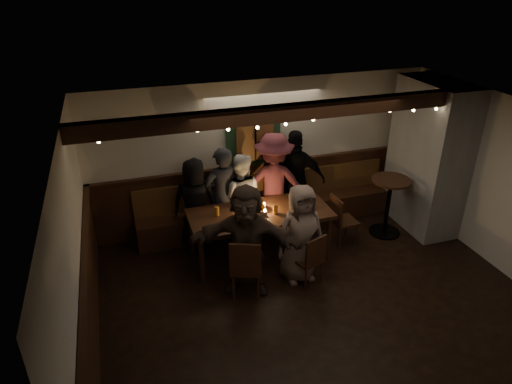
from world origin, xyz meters
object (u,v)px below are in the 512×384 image
object	(u,v)px
chair_near_left	(246,265)
chair_end	(340,217)
person_b	(222,196)
person_a	(195,203)
dining_table	(260,216)
high_top	(389,200)
person_c	(241,197)
chair_near_right	(311,257)
person_e	(295,180)
person_d	(274,184)
person_f	(246,240)
person_g	(300,234)

from	to	relation	value
chair_near_left	chair_end	xyz separation A→B (m)	(1.90, 0.87, -0.05)
person_b	person_a	bearing A→B (deg)	-13.14
dining_table	high_top	xyz separation A→B (m)	(2.31, -0.02, -0.07)
chair_near_left	person_c	xyz separation A→B (m)	(0.38, 1.57, 0.23)
chair_near_right	person_a	xyz separation A→B (m)	(-1.37, 1.60, 0.30)
chair_near_left	chair_near_right	bearing A→B (deg)	-0.52
chair_near_left	person_e	size ratio (longest dim) A/B	0.53
chair_end	chair_near_left	bearing A→B (deg)	-155.40
dining_table	high_top	size ratio (longest dim) A/B	2.13
dining_table	chair_end	world-z (taller)	dining_table
chair_near_right	person_d	xyz separation A→B (m)	(0.00, 1.63, 0.43)
person_b	person_f	size ratio (longest dim) A/B	1.01
person_b	person_d	bearing A→B (deg)	174.13
person_d	person_f	world-z (taller)	person_d
chair_near_left	person_c	distance (m)	1.63
person_f	person_a	bearing A→B (deg)	130.42
chair_end	person_d	world-z (taller)	person_d
chair_near_right	person_e	xyz separation A→B (m)	(0.41, 1.69, 0.42)
dining_table	person_c	xyz separation A→B (m)	(-0.13, 0.64, 0.04)
chair_near_right	person_b	xyz separation A→B (m)	(-0.92, 1.57, 0.38)
high_top	person_f	bearing A→B (deg)	-164.89
dining_table	person_d	world-z (taller)	person_d
person_c	person_d	bearing A→B (deg)	-153.99
person_f	person_c	bearing A→B (deg)	100.38
high_top	person_a	distance (m)	3.28
chair_near_right	person_e	distance (m)	1.79
person_b	person_e	distance (m)	1.34
high_top	person_b	bearing A→B (deg)	166.65
person_c	person_f	distance (m)	1.45
dining_table	person_g	world-z (taller)	person_g
chair_end	high_top	bearing A→B (deg)	2.33
person_a	person_b	size ratio (longest dim) A/B	0.91
chair_near_right	person_b	size ratio (longest dim) A/B	0.49
person_a	person_f	size ratio (longest dim) A/B	0.91
chair_near_left	person_f	bearing A→B (deg)	71.14
chair_end	person_f	size ratio (longest dim) A/B	0.52
chair_near_left	person_d	xyz separation A→B (m)	(0.98, 1.62, 0.37)
person_d	person_c	bearing A→B (deg)	19.95
chair_end	person_g	distance (m)	1.26
chair_end	person_g	size ratio (longest dim) A/B	0.57
person_b	person_g	size ratio (longest dim) A/B	1.10
chair_near_left	person_c	world-z (taller)	person_c
chair_near_right	chair_end	size ratio (longest dim) A/B	0.96
chair_near_right	person_f	world-z (taller)	person_f
person_a	person_b	xyz separation A→B (m)	(0.45, -0.03, 0.08)
chair_near_right	person_f	distance (m)	1.01
dining_table	person_c	world-z (taller)	person_c
person_b	person_e	bearing A→B (deg)	175.34
chair_end	person_f	distance (m)	2.01
person_c	person_f	bearing A→B (deg)	97.80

